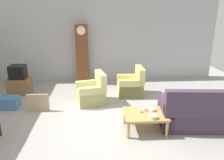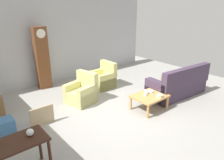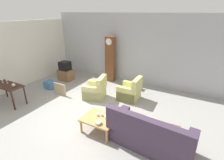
# 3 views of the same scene
# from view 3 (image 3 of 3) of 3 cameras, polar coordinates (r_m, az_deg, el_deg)

# --- Properties ---
(ground_plane) EXTENTS (10.40, 10.40, 0.00)m
(ground_plane) POSITION_cam_3_polar(r_m,az_deg,el_deg) (5.84, -8.04, -11.95)
(ground_plane) COLOR #999691
(garage_door_wall) EXTENTS (8.40, 0.16, 3.20)m
(garage_door_wall) POSITION_cam_3_polar(r_m,az_deg,el_deg) (8.17, 6.64, 10.27)
(garage_door_wall) COLOR #ADAFB5
(garage_door_wall) RESTS_ON ground_plane
(pegboard_wall_left) EXTENTS (0.12, 6.40, 2.88)m
(pegboard_wall_left) POSITION_cam_3_polar(r_m,az_deg,el_deg) (8.54, -30.39, 6.81)
(pegboard_wall_left) COLOR silver
(pegboard_wall_left) RESTS_ON ground_plane
(couch_floral) EXTENTS (2.17, 1.06, 1.04)m
(couch_floral) POSITION_cam_3_polar(r_m,az_deg,el_deg) (4.57, 12.43, -17.86)
(couch_floral) COLOR #423347
(couch_floral) RESTS_ON ground_plane
(armchair_olive_near) EXTENTS (0.94, 0.92, 0.92)m
(armchair_olive_near) POSITION_cam_3_polar(r_m,az_deg,el_deg) (6.82, -5.54, -3.59)
(armchair_olive_near) COLOR #CCC67A
(armchair_olive_near) RESTS_ON ground_plane
(armchair_olive_far) EXTENTS (0.80, 0.77, 0.92)m
(armchair_olive_far) POSITION_cam_3_polar(r_m,az_deg,el_deg) (6.73, 6.09, -4.01)
(armchair_olive_far) COLOR #D2CD75
(armchair_olive_far) RESTS_ON ground_plane
(coffee_table_wood) EXTENTS (0.96, 0.76, 0.43)m
(coffee_table_wood) POSITION_cam_3_polar(r_m,az_deg,el_deg) (5.01, -4.17, -13.09)
(coffee_table_wood) COLOR tan
(coffee_table_wood) RESTS_ON ground_plane
(console_table_dark) EXTENTS (1.30, 0.56, 0.75)m
(console_table_dark) POSITION_cam_3_polar(r_m,az_deg,el_deg) (7.36, -31.68, -2.12)
(console_table_dark) COLOR #381E14
(console_table_dark) RESTS_ON ground_plane
(grandfather_clock) EXTENTS (0.44, 0.30, 2.18)m
(grandfather_clock) POSITION_cam_3_polar(r_m,az_deg,el_deg) (8.26, -0.55, 6.93)
(grandfather_clock) COLOR brown
(grandfather_clock) RESTS_ON ground_plane
(tv_stand_cabinet) EXTENTS (0.68, 0.52, 0.53)m
(tv_stand_cabinet) POSITION_cam_3_polar(r_m,az_deg,el_deg) (8.91, -15.19, 1.70)
(tv_stand_cabinet) COLOR brown
(tv_stand_cabinet) RESTS_ON ground_plane
(tv_crt) EXTENTS (0.48, 0.44, 0.42)m
(tv_crt) POSITION_cam_3_polar(r_m,az_deg,el_deg) (8.76, -15.49, 4.63)
(tv_crt) COLOR black
(tv_crt) RESTS_ON tv_stand_cabinet
(framed_picture_leaning) EXTENTS (0.60, 0.05, 0.49)m
(framed_picture_leaning) POSITION_cam_3_polar(r_m,az_deg,el_deg) (7.40, -17.09, -2.92)
(framed_picture_leaning) COLOR tan
(framed_picture_leaning) RESTS_ON ground_plane
(storage_box_blue) EXTENTS (0.47, 0.37, 0.33)m
(storage_box_blue) POSITION_cam_3_polar(r_m,az_deg,el_deg) (8.17, -20.00, -1.51)
(storage_box_blue) COLOR teal
(storage_box_blue) RESTS_ON ground_plane
(glass_dome_cloche) EXTENTS (0.13, 0.13, 0.13)m
(glass_dome_cloche) POSITION_cam_3_polar(r_m,az_deg,el_deg) (6.97, -30.14, -1.47)
(glass_dome_cloche) COLOR silver
(glass_dome_cloche) RESTS_ON console_table_dark
(cup_white_porcelain) EXTENTS (0.09, 0.09, 0.07)m
(cup_white_porcelain) POSITION_cam_3_polar(r_m,az_deg,el_deg) (5.05, -4.85, -11.49)
(cup_white_porcelain) COLOR white
(cup_white_porcelain) RESTS_ON coffee_table_wood
(cup_blue_rimmed) EXTENTS (0.07, 0.07, 0.07)m
(cup_blue_rimmed) POSITION_cam_3_polar(r_m,az_deg,el_deg) (5.09, -1.92, -11.11)
(cup_blue_rimmed) COLOR silver
(cup_blue_rimmed) RESTS_ON coffee_table_wood
(cup_cream_tall) EXTENTS (0.09, 0.09, 0.08)m
(cup_cream_tall) POSITION_cam_3_polar(r_m,az_deg,el_deg) (5.03, -3.31, -11.55)
(cup_cream_tall) COLOR beige
(cup_cream_tall) RESTS_ON coffee_table_wood
(bowl_white_stacked) EXTENTS (0.18, 0.18, 0.05)m
(bowl_white_stacked) POSITION_cam_3_polar(r_m,az_deg,el_deg) (4.97, -1.55, -12.12)
(bowl_white_stacked) COLOR white
(bowl_white_stacked) RESTS_ON coffee_table_wood
(bowl_shallow_green) EXTENTS (0.19, 0.19, 0.07)m
(bowl_shallow_green) POSITION_cam_3_polar(r_m,az_deg,el_deg) (4.73, -4.64, -14.06)
(bowl_shallow_green) COLOR #B2C69E
(bowl_shallow_green) RESTS_ON coffee_table_wood
(wine_glass_mid) EXTENTS (0.07, 0.07, 0.19)m
(wine_glass_mid) POSITION_cam_3_polar(r_m,az_deg,el_deg) (7.55, -32.92, 0.10)
(wine_glass_mid) COLOR silver
(wine_glass_mid) RESTS_ON console_table_dark
(wine_glass_short) EXTENTS (0.06, 0.06, 0.18)m
(wine_glass_short) POSITION_cam_3_polar(r_m,az_deg,el_deg) (7.41, -31.79, -0.07)
(wine_glass_short) COLOR silver
(wine_glass_short) RESTS_ON console_table_dark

